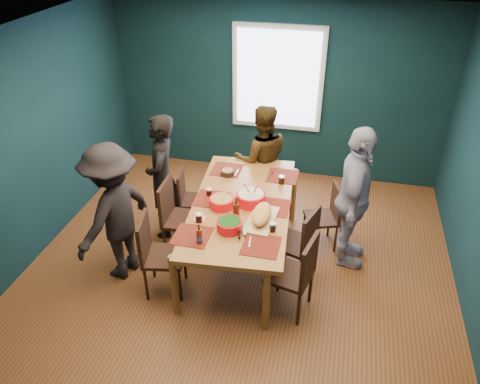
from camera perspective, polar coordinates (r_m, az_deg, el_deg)
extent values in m
cube|color=brown|center=(5.72, -0.10, -9.32)|extent=(5.00, 5.00, 0.01)
cube|color=silver|center=(4.42, -0.13, 17.99)|extent=(5.00, 5.00, 0.01)
cube|color=#0F2C33|center=(5.96, -24.32, 5.05)|extent=(0.01, 5.00, 2.70)
cube|color=#0F2C33|center=(7.17, 4.58, 12.19)|extent=(5.00, 0.01, 2.70)
cube|color=#0F2C33|center=(3.11, -11.43, -20.12)|extent=(5.00, 0.01, 2.70)
cube|color=silver|center=(7.08, 4.61, 13.63)|extent=(1.35, 0.06, 1.55)
cube|color=brown|center=(5.35, 0.21, -1.62)|extent=(1.27, 2.28, 0.05)
cylinder|color=brown|center=(4.98, -8.01, -11.22)|extent=(0.08, 0.08, 0.78)
cylinder|color=brown|center=(4.78, 3.21, -13.12)|extent=(0.08, 0.08, 0.78)
cylinder|color=brown|center=(6.50, -1.94, 0.67)|extent=(0.08, 0.08, 0.78)
cylinder|color=brown|center=(6.36, 6.51, -0.37)|extent=(0.08, 0.08, 0.78)
cube|color=black|center=(6.22, -5.55, -1.02)|extent=(0.43, 0.43, 0.04)
cube|color=black|center=(6.13, -7.20, 0.77)|extent=(0.09, 0.37, 0.41)
cylinder|color=black|center=(6.23, -7.11, -3.35)|extent=(0.03, 0.03, 0.38)
cylinder|color=black|center=(6.18, -4.21, -3.48)|extent=(0.03, 0.03, 0.38)
cylinder|color=black|center=(6.49, -6.63, -1.74)|extent=(0.03, 0.03, 0.38)
cylinder|color=black|center=(6.44, -3.85, -1.85)|extent=(0.03, 0.03, 0.38)
cube|color=black|center=(5.73, -6.93, -3.40)|extent=(0.46, 0.46, 0.04)
cube|color=black|center=(5.64, -9.04, -0.97)|extent=(0.05, 0.44, 0.49)
cylinder|color=black|center=(5.79, -9.13, -6.23)|extent=(0.03, 0.03, 0.45)
cylinder|color=black|center=(5.68, -5.51, -6.76)|extent=(0.03, 0.03, 0.45)
cylinder|color=black|center=(6.07, -7.95, -4.07)|extent=(0.03, 0.03, 0.45)
cylinder|color=black|center=(5.97, -4.49, -4.53)|extent=(0.03, 0.03, 0.45)
cube|color=black|center=(5.22, -9.23, -7.79)|extent=(0.51, 0.51, 0.04)
cube|color=black|center=(5.11, -11.65, -5.44)|extent=(0.12, 0.43, 0.48)
cylinder|color=black|center=(5.28, -11.38, -11.00)|extent=(0.03, 0.03, 0.44)
cylinder|color=black|center=(5.21, -7.32, -11.24)|extent=(0.03, 0.03, 0.44)
cylinder|color=black|center=(5.55, -10.57, -8.39)|extent=(0.03, 0.03, 0.44)
cylinder|color=black|center=(5.49, -6.74, -8.58)|extent=(0.03, 0.03, 0.44)
cube|color=black|center=(5.92, 9.85, -3.17)|extent=(0.48, 0.48, 0.04)
cube|color=black|center=(5.84, 11.69, -1.24)|extent=(0.16, 0.37, 0.42)
cylinder|color=black|center=(5.88, 8.50, -5.89)|extent=(0.03, 0.03, 0.39)
cylinder|color=black|center=(5.96, 11.57, -5.65)|extent=(0.03, 0.03, 0.39)
cylinder|color=black|center=(6.13, 7.83, -4.02)|extent=(0.03, 0.03, 0.39)
cylinder|color=black|center=(6.21, 10.77, -3.82)|extent=(0.03, 0.03, 0.39)
cube|color=black|center=(5.40, 6.57, -6.23)|extent=(0.53, 0.53, 0.04)
cube|color=black|center=(5.19, 8.63, -4.71)|extent=(0.17, 0.41, 0.46)
cylinder|color=black|center=(5.48, 3.87, -8.56)|extent=(0.03, 0.03, 0.43)
cylinder|color=black|center=(5.37, 7.31, -9.83)|extent=(0.03, 0.03, 0.43)
cylinder|color=black|center=(5.73, 5.60, -6.55)|extent=(0.03, 0.03, 0.43)
cylinder|color=black|center=(5.62, 8.90, -7.70)|extent=(0.03, 0.03, 0.43)
cube|color=black|center=(4.96, 6.03, -9.98)|extent=(0.52, 0.52, 0.04)
cube|color=black|center=(4.75, 8.46, -8.31)|extent=(0.14, 0.43, 0.48)
cylinder|color=black|center=(5.05, 3.06, -12.73)|extent=(0.03, 0.03, 0.45)
cylinder|color=black|center=(4.96, 7.14, -14.00)|extent=(0.03, 0.03, 0.45)
cylinder|color=black|center=(5.30, 4.71, -10.15)|extent=(0.03, 0.03, 0.45)
cylinder|color=black|center=(5.22, 8.59, -11.30)|extent=(0.03, 0.03, 0.45)
imported|color=black|center=(5.94, -9.47, 1.80)|extent=(0.52, 0.68, 1.65)
imported|color=black|center=(6.37, 2.65, 3.96)|extent=(0.90, 0.79, 1.56)
imported|color=white|center=(5.48, 13.70, -0.86)|extent=(0.47, 1.05, 1.76)
imported|color=black|center=(5.36, -15.10, -2.49)|extent=(0.91, 1.21, 1.66)
cylinder|color=red|center=(5.25, -2.24, -1.29)|extent=(0.28, 0.28, 0.11)
cylinder|color=#4C8731|center=(5.23, -2.26, -0.82)|extent=(0.25, 0.25, 0.02)
cylinder|color=red|center=(5.30, 1.32, -0.79)|extent=(0.33, 0.33, 0.13)
cylinder|color=beige|center=(5.27, 1.33, -0.24)|extent=(0.29, 0.29, 0.02)
cylinder|color=tan|center=(5.23, 1.81, 0.16)|extent=(0.10, 0.18, 0.26)
cylinder|color=tan|center=(5.25, 0.98, 0.26)|extent=(0.08, 0.19, 0.26)
cylinder|color=red|center=(4.89, -1.30, -4.08)|extent=(0.27, 0.27, 0.11)
cylinder|color=#1B4A12|center=(4.86, -1.31, -3.60)|extent=(0.24, 0.24, 0.02)
cube|color=tan|center=(5.06, 2.64, -3.39)|extent=(0.32, 0.57, 0.02)
ellipsoid|color=#DC934F|center=(5.01, 2.66, -2.68)|extent=(0.23, 0.45, 0.13)
cube|color=#B8B7BE|center=(4.89, 0.61, -4.47)|extent=(0.07, 0.22, 0.00)
cylinder|color=black|center=(4.80, -0.03, -5.23)|extent=(0.05, 0.12, 0.02)
sphere|color=#225D15|center=(4.91, 2.39, -3.41)|extent=(0.04, 0.04, 0.04)
sphere|color=#225D15|center=(5.01, 2.66, -2.62)|extent=(0.04, 0.04, 0.04)
sphere|color=#225D15|center=(5.11, 2.92, -1.86)|extent=(0.04, 0.04, 0.04)
cylinder|color=black|center=(5.88, -1.55, 2.40)|extent=(0.17, 0.17, 0.07)
cylinder|color=#4C8731|center=(5.86, -1.55, 2.64)|extent=(0.14, 0.14, 0.02)
cylinder|color=#4D1B0D|center=(4.71, -4.98, -5.39)|extent=(0.06, 0.06, 0.17)
cylinder|color=#4D1B0D|center=(4.64, -5.05, -4.23)|extent=(0.02, 0.02, 0.07)
cylinder|color=#1743A3|center=(4.73, -4.97, -5.66)|extent=(0.06, 0.06, 0.04)
cylinder|color=#4D1B0D|center=(5.02, -0.47, -2.41)|extent=(0.07, 0.07, 0.20)
cylinder|color=#4D1B0D|center=(4.94, -0.48, -1.07)|extent=(0.03, 0.03, 0.08)
cylinder|color=black|center=(5.03, -5.05, -3.16)|extent=(0.07, 0.07, 0.10)
cylinder|color=silver|center=(5.00, -5.07, -2.73)|extent=(0.08, 0.08, 0.02)
cylinder|color=black|center=(4.89, 4.02, -4.29)|extent=(0.07, 0.07, 0.10)
cylinder|color=silver|center=(4.86, 4.04, -3.87)|extent=(0.07, 0.07, 0.01)
cylinder|color=black|center=(5.71, 5.09, 1.49)|extent=(0.07, 0.07, 0.10)
cylinder|color=silver|center=(5.69, 5.11, 1.88)|extent=(0.07, 0.07, 0.02)
cylinder|color=black|center=(5.47, -3.79, -0.03)|extent=(0.06, 0.06, 0.09)
cylinder|color=silver|center=(5.45, -3.80, 0.33)|extent=(0.07, 0.07, 0.01)
cube|color=#FF6E6B|center=(5.33, 3.62, -1.46)|extent=(0.16, 0.16, 0.00)
cube|color=#FF6E6B|center=(5.11, -4.96, -3.22)|extent=(0.13, 0.13, 0.00)
cube|color=#FF6E6B|center=(4.69, 1.77, -6.73)|extent=(0.16, 0.16, 0.00)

